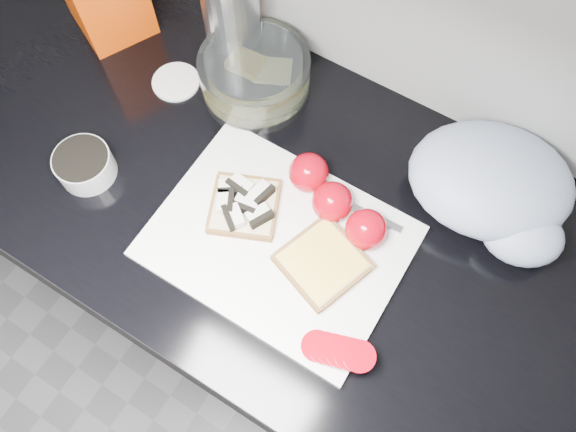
# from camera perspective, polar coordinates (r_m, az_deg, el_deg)

# --- Properties ---
(base_cabinet) EXTENTS (3.50, 0.60, 0.86)m
(base_cabinet) POSITION_cam_1_polar(r_m,az_deg,el_deg) (1.41, -3.24, -5.08)
(base_cabinet) COLOR black
(base_cabinet) RESTS_ON ground
(countertop) EXTENTS (3.50, 0.64, 0.04)m
(countertop) POSITION_cam_1_polar(r_m,az_deg,el_deg) (1.00, -4.58, 3.49)
(countertop) COLOR black
(countertop) RESTS_ON base_cabinet
(cutting_board) EXTENTS (0.40, 0.30, 0.01)m
(cutting_board) POSITION_cam_1_polar(r_m,az_deg,el_deg) (0.92, -0.98, -2.59)
(cutting_board) COLOR white
(cutting_board) RESTS_ON countertop
(bread_left) EXTENTS (0.15, 0.15, 0.04)m
(bread_left) POSITION_cam_1_polar(r_m,az_deg,el_deg) (0.93, -4.52, 1.15)
(bread_left) COLOR beige
(bread_left) RESTS_ON cutting_board
(bread_right) EXTENTS (0.16, 0.16, 0.02)m
(bread_right) POSITION_cam_1_polar(r_m,az_deg,el_deg) (0.89, 3.53, -4.72)
(bread_right) COLOR beige
(bread_right) RESTS_ON cutting_board
(tomato_slices) EXTENTS (0.12, 0.08, 0.02)m
(tomato_slices) POSITION_cam_1_polar(r_m,az_deg,el_deg) (0.85, 5.08, -13.51)
(tomato_slices) COLOR #B10413
(tomato_slices) RESTS_ON cutting_board
(knife) EXTENTS (0.19, 0.02, 0.01)m
(knife) POSITION_cam_1_polar(r_m,az_deg,el_deg) (0.94, 7.51, 0.50)
(knife) COLOR silver
(knife) RESTS_ON cutting_board
(seed_tub) EXTENTS (0.10, 0.10, 0.05)m
(seed_tub) POSITION_cam_1_polar(r_m,az_deg,el_deg) (1.02, -20.00, 4.96)
(seed_tub) COLOR #AFB4B4
(seed_tub) RESTS_ON countertop
(tub_lid) EXTENTS (0.11, 0.11, 0.01)m
(tub_lid) POSITION_cam_1_polar(r_m,az_deg,el_deg) (1.10, -11.31, 13.21)
(tub_lid) COLOR white
(tub_lid) RESTS_ON countertop
(glass_bowl) EXTENTS (0.20, 0.20, 0.08)m
(glass_bowl) POSITION_cam_1_polar(r_m,az_deg,el_deg) (1.05, -3.37, 14.04)
(glass_bowl) COLOR silver
(glass_bowl) RESTS_ON countertop
(steel_canister) EXTENTS (0.10, 0.10, 0.24)m
(steel_canister) POSITION_cam_1_polar(r_m,az_deg,el_deg) (1.05, -5.87, 20.45)
(steel_canister) COLOR silver
(steel_canister) RESTS_ON countertop
(grocery_bag) EXTENTS (0.32, 0.28, 0.12)m
(grocery_bag) POSITION_cam_1_polar(r_m,az_deg,el_deg) (0.96, 20.28, 2.72)
(grocery_bag) COLOR silver
(grocery_bag) RESTS_ON countertop
(whole_tomatoes) EXTENTS (0.20, 0.11, 0.07)m
(whole_tomatoes) POSITION_cam_1_polar(r_m,az_deg,el_deg) (0.92, 4.82, 1.54)
(whole_tomatoes) COLOR #B10413
(whole_tomatoes) RESTS_ON countertop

